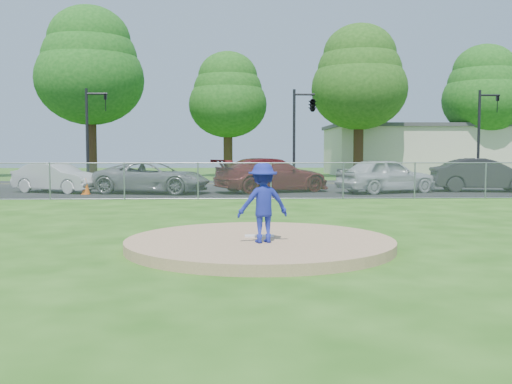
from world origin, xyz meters
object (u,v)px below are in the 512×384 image
at_px(traffic_signal_center, 311,106).
at_px(parked_car_darkred, 272,175).
at_px(tree_far_right, 484,90).
at_px(parked_car_gray, 153,177).
at_px(traffic_cone, 86,186).
at_px(traffic_signal_left, 91,128).
at_px(parked_car_pearl, 386,176).
at_px(pitcher, 263,203).
at_px(tree_right, 359,77).
at_px(parked_car_charcoal, 483,175).
at_px(traffic_signal_right, 483,128).
at_px(commercial_building, 423,150).
at_px(tree_left, 90,65).
at_px(parked_car_white, 57,178).
at_px(tree_center, 228,95).

bearing_deg(traffic_signal_center, parked_car_darkred, -114.19).
relative_size(tree_far_right, parked_car_gray, 2.01).
bearing_deg(tree_far_right, traffic_cone, -143.61).
distance_m(traffic_signal_left, traffic_cone, 7.85).
bearing_deg(parked_car_pearl, pitcher, 135.95).
bearing_deg(pitcher, tree_right, -119.07).
xyz_separation_m(parked_car_pearl, parked_car_charcoal, (5.02, 0.70, -0.01)).
height_order(tree_right, parked_car_gray, tree_right).
relative_size(parked_car_gray, parked_car_darkred, 0.94).
height_order(parked_car_darkred, parked_car_pearl, parked_car_darkred).
distance_m(traffic_cone, parked_car_charcoal, 19.07).
bearing_deg(traffic_signal_left, traffic_cone, -78.41).
height_order(traffic_signal_left, traffic_signal_right, same).
distance_m(commercial_building, traffic_signal_left, 29.51).
height_order(tree_far_right, parked_car_pearl, tree_far_right).
bearing_deg(traffic_signal_left, parked_car_charcoal, -16.02).
distance_m(tree_left, traffic_cone, 18.31).
bearing_deg(tree_far_right, traffic_signal_right, -113.91).
bearing_deg(parked_car_pearl, parked_car_gray, 68.33).
bearing_deg(parked_car_white, traffic_signal_right, -52.20).
distance_m(traffic_signal_center, parked_car_white, 14.75).
bearing_deg(tree_far_right, tree_left, -172.65).
bearing_deg(parked_car_gray, commercial_building, -28.15).
bearing_deg(traffic_signal_left, parked_car_darkred, -30.31).
bearing_deg(tree_center, parked_car_darkred, -82.61).
height_order(parked_car_darkred, parked_car_charcoal, parked_car_darkred).
xyz_separation_m(tree_center, pitcher, (1.04, -34.52, -5.50)).
distance_m(tree_left, traffic_signal_left, 10.48).
distance_m(traffic_signal_left, pitcher, 24.29).
height_order(tree_left, tree_far_right, tree_left).
xyz_separation_m(traffic_signal_center, parked_car_pearl, (2.74, -6.58, -3.78)).
distance_m(traffic_signal_center, traffic_signal_right, 10.34).
relative_size(tree_right, traffic_signal_center, 2.08).
relative_size(tree_center, traffic_signal_right, 1.76).
bearing_deg(traffic_signal_right, commercial_building, 83.71).
bearing_deg(tree_left, pitcher, -70.70).
height_order(tree_left, parked_car_darkred, tree_left).
bearing_deg(traffic_cone, commercial_building, 44.78).
distance_m(traffic_signal_left, traffic_signal_right, 23.00).
xyz_separation_m(tree_right, pitcher, (-8.96, -32.52, -6.68)).
xyz_separation_m(tree_center, traffic_signal_right, (15.24, -12.00, -3.11)).
bearing_deg(traffic_cone, parked_car_white, 142.66).
relative_size(tree_center, traffic_signal_left, 1.76).
bearing_deg(traffic_signal_right, tree_center, 141.78).
height_order(pitcher, parked_car_pearl, pitcher).
relative_size(traffic_signal_left, parked_car_charcoal, 1.13).
bearing_deg(tree_right, commercial_building, 40.60).
bearing_deg(parked_car_gray, tree_center, 3.73).
relative_size(traffic_signal_center, traffic_signal_right, 1.00).
distance_m(traffic_signal_center, traffic_cone, 13.98).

